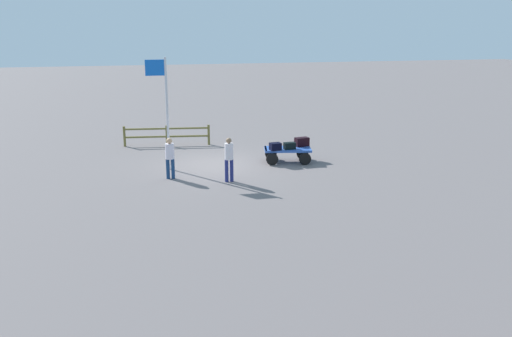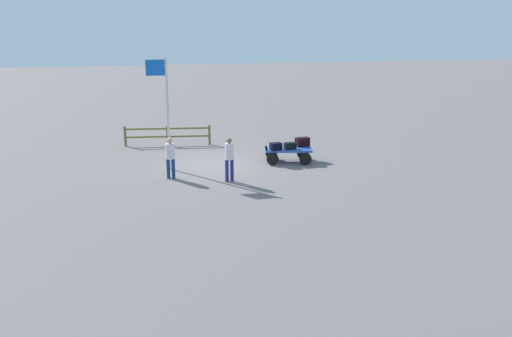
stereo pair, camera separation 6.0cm
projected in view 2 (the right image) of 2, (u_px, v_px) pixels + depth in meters
The scene contains 9 objects.
ground_plane at pixel (217, 165), 23.53m from camera, with size 120.00×120.00×0.00m, color slate.
luggage_cart at pixel (288, 152), 23.92m from camera, with size 2.20×1.54×0.63m.
suitcase_navy at pixel (276, 147), 23.47m from camera, with size 0.52×0.41×0.32m.
suitcase_grey at pixel (290, 146), 23.65m from camera, with size 0.52×0.32×0.30m.
suitcase_tan at pixel (302, 142), 24.23m from camera, with size 0.66×0.45×0.39m.
worker_lead at pixel (229, 156), 20.81m from camera, with size 0.34×0.34×1.74m.
worker_trailing at pixel (170, 155), 21.24m from camera, with size 0.41×0.41×1.64m.
flagpole at pixel (165, 104), 22.12m from camera, with size 0.85×0.10×4.66m.
wooden_fence at pixel (168, 134), 27.15m from camera, with size 4.27×0.67×1.02m.
Camera 2 is at (3.52, 22.55, 5.96)m, focal length 38.00 mm.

